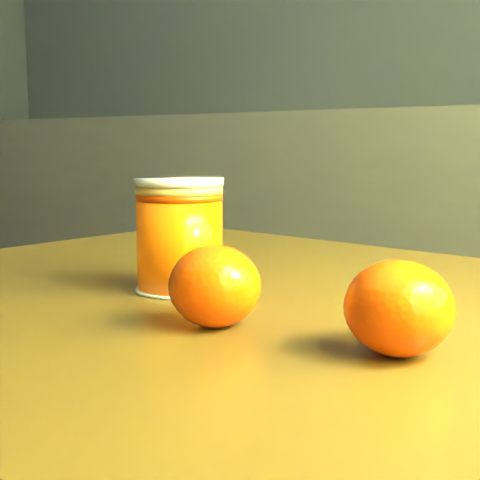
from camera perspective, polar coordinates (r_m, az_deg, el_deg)
The scene contains 5 objects.
kitchen_counter at distance 2.36m, azimuth 2.58°, elevation -0.48°, with size 3.15×0.60×0.90m, color #4B4B50.
table at distance 0.59m, azimuth 4.65°, elevation -13.55°, with size 0.95×0.70×0.68m.
juice_glass at distance 0.60m, azimuth -5.16°, elevation 0.40°, with size 0.08×0.08×0.10m.
orange_front at distance 0.49m, azimuth -2.15°, elevation -3.94°, with size 0.07×0.07×0.06m, color #FF4905.
orange_back at distance 0.43m, azimuth 13.39°, elevation -5.65°, with size 0.07×0.07×0.06m, color #FF4905.
Camera 1 is at (1.30, -0.49, 0.81)m, focal length 50.00 mm.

